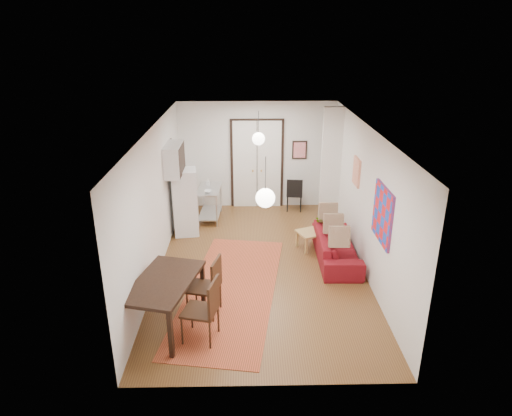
{
  "coord_description": "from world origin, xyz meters",
  "views": [
    {
      "loc": [
        -0.28,
        -8.52,
        4.66
      ],
      "look_at": [
        -0.1,
        0.12,
        1.25
      ],
      "focal_mm": 32.0,
      "sensor_mm": 36.0,
      "label": 1
    }
  ],
  "objects_px": {
    "sofa": "(336,247)",
    "kitchen_counter": "(210,200)",
    "coffee_table": "(318,232)",
    "fridge": "(185,202)",
    "black_side_chair": "(294,190)",
    "dining_chair_far": "(200,301)",
    "dining_table": "(164,285)",
    "dining_chair_near": "(204,278)"
  },
  "relations": [
    {
      "from": "black_side_chair",
      "to": "kitchen_counter",
      "type": "bearing_deg",
      "value": 22.78
    },
    {
      "from": "sofa",
      "to": "kitchen_counter",
      "type": "xyz_separation_m",
      "value": [
        -2.88,
        2.32,
        0.23
      ]
    },
    {
      "from": "sofa",
      "to": "dining_table",
      "type": "distance_m",
      "value": 4.02
    },
    {
      "from": "fridge",
      "to": "dining_chair_far",
      "type": "height_order",
      "value": "fridge"
    },
    {
      "from": "kitchen_counter",
      "to": "fridge",
      "type": "xyz_separation_m",
      "value": [
        -0.5,
        -0.89,
        0.27
      ]
    },
    {
      "from": "kitchen_counter",
      "to": "dining_chair_far",
      "type": "height_order",
      "value": "dining_chair_far"
    },
    {
      "from": "sofa",
      "to": "kitchen_counter",
      "type": "distance_m",
      "value": 3.7
    },
    {
      "from": "sofa",
      "to": "kitchen_counter",
      "type": "height_order",
      "value": "kitchen_counter"
    },
    {
      "from": "fridge",
      "to": "black_side_chair",
      "type": "xyz_separation_m",
      "value": [
        2.76,
        1.58,
        -0.26
      ]
    },
    {
      "from": "dining_table",
      "to": "dining_chair_far",
      "type": "relative_size",
      "value": 1.62
    },
    {
      "from": "sofa",
      "to": "dining_table",
      "type": "bearing_deg",
      "value": 126.32
    },
    {
      "from": "dining_table",
      "to": "dining_chair_far",
      "type": "bearing_deg",
      "value": -21.74
    },
    {
      "from": "sofa",
      "to": "dining_chair_near",
      "type": "xyz_separation_m",
      "value": [
        -2.67,
        -1.84,
        0.33
      ]
    },
    {
      "from": "sofa",
      "to": "coffee_table",
      "type": "distance_m",
      "value": 0.7
    },
    {
      "from": "dining_table",
      "to": "coffee_table",
      "type": "bearing_deg",
      "value": 44.69
    },
    {
      "from": "coffee_table",
      "to": "dining_table",
      "type": "bearing_deg",
      "value": -135.31
    },
    {
      "from": "fridge",
      "to": "coffee_table",
      "type": "bearing_deg",
      "value": -22.72
    },
    {
      "from": "coffee_table",
      "to": "dining_chair_far",
      "type": "height_order",
      "value": "dining_chair_far"
    },
    {
      "from": "dining_table",
      "to": "kitchen_counter",
      "type": "bearing_deg",
      "value": 85.16
    },
    {
      "from": "sofa",
      "to": "dining_chair_near",
      "type": "relative_size",
      "value": 1.92
    },
    {
      "from": "dining_chair_far",
      "to": "black_side_chair",
      "type": "xyz_separation_m",
      "value": [
        2.05,
        5.54,
        -0.09
      ]
    },
    {
      "from": "sofa",
      "to": "fridge",
      "type": "height_order",
      "value": "fridge"
    },
    {
      "from": "black_side_chair",
      "to": "fridge",
      "type": "bearing_deg",
      "value": 35.65
    },
    {
      "from": "sofa",
      "to": "black_side_chair",
      "type": "xyz_separation_m",
      "value": [
        -0.62,
        3.0,
        0.24
      ]
    },
    {
      "from": "fridge",
      "to": "kitchen_counter",
      "type": "bearing_deg",
      "value": 52.58
    },
    {
      "from": "fridge",
      "to": "dining_chair_near",
      "type": "xyz_separation_m",
      "value": [
        0.71,
        -3.26,
        -0.18
      ]
    },
    {
      "from": "kitchen_counter",
      "to": "fridge",
      "type": "distance_m",
      "value": 1.06
    },
    {
      "from": "sofa",
      "to": "black_side_chair",
      "type": "relative_size",
      "value": 2.25
    },
    {
      "from": "dining_chair_far",
      "to": "fridge",
      "type": "bearing_deg",
      "value": -155.77
    },
    {
      "from": "kitchen_counter",
      "to": "dining_chair_far",
      "type": "xyz_separation_m",
      "value": [
        0.21,
        -4.86,
        0.1
      ]
    },
    {
      "from": "sofa",
      "to": "black_side_chair",
      "type": "height_order",
      "value": "black_side_chair"
    },
    {
      "from": "kitchen_counter",
      "to": "dining_table",
      "type": "height_order",
      "value": "dining_table"
    },
    {
      "from": "coffee_table",
      "to": "fridge",
      "type": "height_order",
      "value": "fridge"
    },
    {
      "from": "kitchen_counter",
      "to": "black_side_chair",
      "type": "distance_m",
      "value": 2.36
    },
    {
      "from": "sofa",
      "to": "kitchen_counter",
      "type": "relative_size",
      "value": 1.84
    },
    {
      "from": "dining_table",
      "to": "dining_chair_far",
      "type": "height_order",
      "value": "dining_chair_far"
    },
    {
      "from": "dining_table",
      "to": "dining_chair_near",
      "type": "height_order",
      "value": "dining_chair_near"
    },
    {
      "from": "kitchen_counter",
      "to": "dining_chair_far",
      "type": "bearing_deg",
      "value": -84.25
    },
    {
      "from": "sofa",
      "to": "dining_table",
      "type": "relative_size",
      "value": 1.19
    },
    {
      "from": "black_side_chair",
      "to": "coffee_table",
      "type": "bearing_deg",
      "value": 103.16
    },
    {
      "from": "dining_chair_near",
      "to": "black_side_chair",
      "type": "bearing_deg",
      "value": 171.09
    },
    {
      "from": "fridge",
      "to": "dining_table",
      "type": "height_order",
      "value": "fridge"
    }
  ]
}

